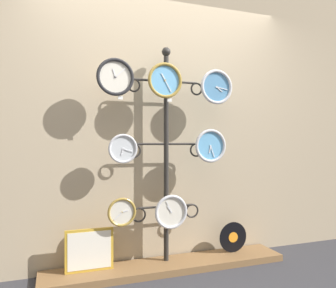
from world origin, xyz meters
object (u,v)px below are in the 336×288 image
at_px(clock_top_right, 216,87).
at_px(clock_middle_right, 210,146).
at_px(clock_middle_left, 123,149).
at_px(clock_bottom_left, 122,212).
at_px(picture_frame, 89,250).
at_px(vinyl_record, 233,237).
at_px(clock_bottom_center, 171,212).
at_px(clock_top_center, 165,80).
at_px(clock_top_left, 115,77).
at_px(display_stand, 166,179).

height_order(clock_top_right, clock_middle_right, clock_top_right).
bearing_deg(clock_middle_left, clock_top_right, -1.18).
xyz_separation_m(clock_bottom_left, picture_frame, (-0.26, 0.06, -0.31)).
height_order(clock_middle_right, vinyl_record, clock_middle_right).
relative_size(clock_middle_right, clock_bottom_left, 1.27).
xyz_separation_m(clock_top_right, clock_bottom_center, (-0.45, -0.01, -1.13)).
height_order(clock_top_center, clock_middle_right, clock_top_center).
height_order(clock_top_right, clock_bottom_left, clock_top_right).
bearing_deg(clock_top_center, clock_bottom_left, 177.86).
relative_size(vinyl_record, picture_frame, 0.74).
relative_size(clock_bottom_left, clock_bottom_center, 0.81).
height_order(clock_top_left, clock_bottom_center, clock_top_left).
height_order(clock_top_right, clock_middle_left, clock_top_right).
bearing_deg(vinyl_record, display_stand, 178.69).
height_order(clock_top_center, clock_bottom_left, clock_top_center).
bearing_deg(clock_middle_left, clock_top_center, -4.23).
distance_m(display_stand, picture_frame, 0.89).
relative_size(clock_middle_left, clock_bottom_center, 0.83).
xyz_separation_m(clock_middle_left, picture_frame, (-0.27, 0.05, -0.85)).
bearing_deg(clock_middle_right, picture_frame, 175.42).
xyz_separation_m(clock_middle_right, clock_bottom_center, (-0.38, 0.01, -0.58)).
xyz_separation_m(clock_top_center, vinyl_record, (0.74, 0.09, -1.47)).
bearing_deg(clock_top_center, vinyl_record, 7.10).
xyz_separation_m(display_stand, clock_middle_left, (-0.42, -0.08, 0.28)).
bearing_deg(clock_middle_left, display_stand, 10.93).
bearing_deg(picture_frame, vinyl_record, 0.58).
distance_m(display_stand, clock_bottom_left, 0.51).
bearing_deg(clock_bottom_center, clock_top_center, -178.78).
bearing_deg(vinyl_record, clock_top_left, -175.81).
bearing_deg(clock_top_right, clock_bottom_center, -178.98).
bearing_deg(vinyl_record, picture_frame, -179.42).
distance_m(clock_bottom_left, vinyl_record, 1.17).
xyz_separation_m(clock_top_left, clock_bottom_center, (0.49, -0.00, -1.16)).
height_order(clock_top_right, picture_frame, clock_top_right).
distance_m(clock_top_left, clock_bottom_left, 1.13).
bearing_deg(clock_top_left, picture_frame, 160.55).
bearing_deg(display_stand, clock_middle_right, -16.57).
relative_size(clock_top_left, clock_top_right, 0.98).
relative_size(clock_bottom_center, vinyl_record, 1.02).
bearing_deg(clock_top_left, clock_middle_right, -0.94).
bearing_deg(clock_middle_right, clock_top_right, 14.22).
bearing_deg(clock_top_right, clock_middle_left, 178.82).
bearing_deg(picture_frame, clock_top_right, -3.42).
height_order(clock_top_center, picture_frame, clock_top_center).
bearing_deg(clock_bottom_center, clock_middle_right, -1.46).
bearing_deg(display_stand, picture_frame, -177.54).
bearing_deg(clock_top_center, clock_top_right, 1.04).
xyz_separation_m(clock_bottom_left, vinyl_record, (1.12, 0.08, -0.34)).
relative_size(clock_top_left, clock_middle_right, 1.02).
relative_size(clock_top_left, clock_bottom_left, 1.29).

